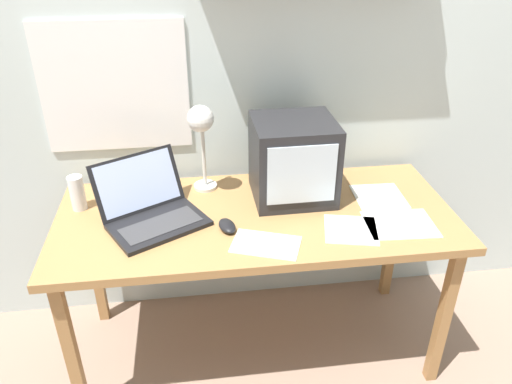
{
  "coord_description": "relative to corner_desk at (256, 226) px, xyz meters",
  "views": [
    {
      "loc": [
        -0.23,
        -1.71,
        1.83
      ],
      "look_at": [
        0.0,
        0.0,
        0.85
      ],
      "focal_mm": 35.0,
      "sensor_mm": 36.0,
      "label": 1
    }
  ],
  "objects": [
    {
      "name": "computer_mouse",
      "position": [
        -0.13,
        -0.1,
        0.08
      ],
      "size": [
        0.08,
        0.12,
        0.03
      ],
      "rotation": [
        0.0,
        0.0,
        0.25
      ],
      "color": "black",
      "rests_on": "corner_desk"
    },
    {
      "name": "loose_paper_near_laptop",
      "position": [
        0.01,
        -0.22,
        0.07
      ],
      "size": [
        0.29,
        0.23,
        0.0
      ],
      "rotation": [
        0.0,
        0.0,
        -0.35
      ],
      "color": "white",
      "rests_on": "corner_desk"
    },
    {
      "name": "laptop",
      "position": [
        -0.42,
        0.01,
        0.12
      ],
      "size": [
        0.47,
        0.46,
        0.23
      ],
      "rotation": [
        0.0,
        0.0,
        0.5
      ],
      "color": "black",
      "rests_on": "corner_desk"
    },
    {
      "name": "open_notebook",
      "position": [
        0.55,
        -0.16,
        0.07
      ],
      "size": [
        0.28,
        0.22,
        0.0
      ],
      "rotation": [
        0.0,
        0.0,
        -0.05
      ],
      "color": "white",
      "rests_on": "corner_desk"
    },
    {
      "name": "desk_lamp",
      "position": [
        -0.2,
        0.19,
        0.37
      ],
      "size": [
        0.11,
        0.17,
        0.41
      ],
      "rotation": [
        0.0,
        0.0,
        -0.09
      ],
      "color": "silver",
      "rests_on": "corner_desk"
    },
    {
      "name": "juice_glass",
      "position": [
        -0.72,
        0.13,
        0.13
      ],
      "size": [
        0.06,
        0.06,
        0.15
      ],
      "color": "white",
      "rests_on": "corner_desk"
    },
    {
      "name": "printed_handout",
      "position": [
        0.35,
        -0.17,
        0.07
      ],
      "size": [
        0.24,
        0.24,
        0.0
      ],
      "rotation": [
        0.0,
        0.0,
        -0.23
      ],
      "color": "white",
      "rests_on": "corner_desk"
    },
    {
      "name": "ground_plane",
      "position": [
        0.0,
        0.0,
        -0.68
      ],
      "size": [
        12.0,
        12.0,
        0.0
      ],
      "primitive_type": "plane",
      "color": "gray"
    },
    {
      "name": "crt_monitor",
      "position": [
        0.17,
        0.13,
        0.24
      ],
      "size": [
        0.34,
        0.32,
        0.34
      ],
      "rotation": [
        0.0,
        0.0,
        0.02
      ],
      "color": "#232326",
      "rests_on": "corner_desk"
    },
    {
      "name": "loose_paper_near_monitor",
      "position": [
        0.54,
        0.06,
        0.07
      ],
      "size": [
        0.22,
        0.22,
        0.0
      ],
      "rotation": [
        0.0,
        0.0,
        -0.04
      ],
      "color": "white",
      "rests_on": "corner_desk"
    },
    {
      "name": "back_wall",
      "position": [
        0.0,
        0.42,
        0.63
      ],
      "size": [
        5.6,
        0.24,
        2.6
      ],
      "color": "silver",
      "rests_on": "ground_plane"
    },
    {
      "name": "corner_desk",
      "position": [
        0.0,
        0.0,
        0.0
      ],
      "size": [
        1.62,
        0.7,
        0.75
      ],
      "color": "#A67745",
      "rests_on": "ground_plane"
    }
  ]
}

